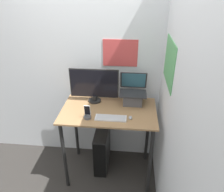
% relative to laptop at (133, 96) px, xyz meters
% --- Properties ---
extents(ground_plane, '(12.00, 12.00, 0.00)m').
position_rel_laptop_xyz_m(ground_plane, '(-0.26, -0.51, -1.06)').
color(ground_plane, '#2D2B28').
extents(wall_back, '(6.00, 0.06, 2.60)m').
position_rel_laptop_xyz_m(wall_back, '(-0.26, 0.24, 0.24)').
color(wall_back, silver).
rests_on(wall_back, ground_plane).
extents(wall_side_right, '(0.06, 6.00, 2.60)m').
position_rel_laptop_xyz_m(wall_side_right, '(0.36, -0.50, 0.24)').
color(wall_side_right, silver).
rests_on(wall_side_right, ground_plane).
extents(desk, '(1.07, 0.66, 0.95)m').
position_rel_laptop_xyz_m(desk, '(-0.26, -0.18, -0.26)').
color(desk, '#936D47').
rests_on(desk, ground_plane).
extents(laptop, '(0.31, 0.27, 0.36)m').
position_rel_laptop_xyz_m(laptop, '(0.00, 0.00, 0.00)').
color(laptop, '#4C4C51').
rests_on(laptop, desk).
extents(monitor, '(0.57, 0.15, 0.41)m').
position_rel_laptop_xyz_m(monitor, '(-0.46, 0.01, 0.11)').
color(monitor, black).
rests_on(monitor, desk).
extents(keyboard, '(0.33, 0.12, 0.02)m').
position_rel_laptop_xyz_m(keyboard, '(-0.22, -0.35, -0.09)').
color(keyboard, silver).
rests_on(keyboard, desk).
extents(mouse, '(0.04, 0.06, 0.03)m').
position_rel_laptop_xyz_m(mouse, '(-0.02, -0.33, -0.09)').
color(mouse, '#99999E').
rests_on(mouse, desk).
extents(cell_phone, '(0.08, 0.08, 0.16)m').
position_rel_laptop_xyz_m(cell_phone, '(-0.47, -0.36, -0.06)').
color(cell_phone, '#4C4C51').
rests_on(cell_phone, desk).
extents(computer_tower, '(0.16, 0.50, 0.56)m').
position_rel_laptop_xyz_m(computer_tower, '(-0.37, -0.06, -0.78)').
color(computer_tower, black).
rests_on(computer_tower, ground_plane).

